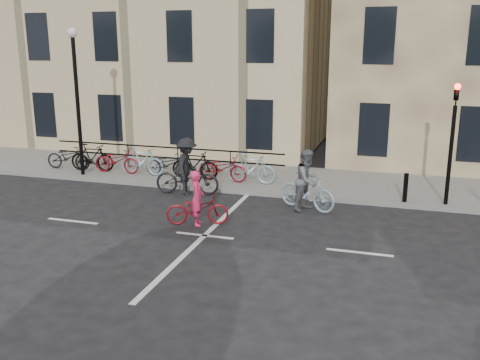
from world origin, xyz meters
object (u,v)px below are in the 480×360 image
(traffic_light, at_px, (453,129))
(lamp_post, at_px, (76,84))
(cyclist_dark, at_px, (187,172))
(cyclist_pink, at_px, (197,206))
(cyclist_grey, at_px, (307,186))

(traffic_light, relative_size, lamp_post, 0.74)
(cyclist_dark, bearing_deg, lamp_post, 71.72)
(traffic_light, height_order, cyclist_pink, traffic_light)
(cyclist_grey, bearing_deg, cyclist_dark, 106.09)
(lamp_post, xyz_separation_m, cyclist_grey, (8.66, -1.38, -2.73))
(cyclist_pink, bearing_deg, lamp_post, 40.43)
(traffic_light, bearing_deg, cyclist_dark, -174.59)
(cyclist_grey, bearing_deg, lamp_post, 104.59)
(traffic_light, bearing_deg, lamp_post, 179.73)
(lamp_post, distance_m, cyclist_pink, 7.60)
(lamp_post, relative_size, cyclist_grey, 2.66)
(traffic_light, xyz_separation_m, cyclist_dark, (-8.15, -0.77, -1.71))
(traffic_light, relative_size, cyclist_grey, 1.96)
(lamp_post, height_order, cyclist_dark, lamp_post)
(traffic_light, distance_m, cyclist_dark, 8.36)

